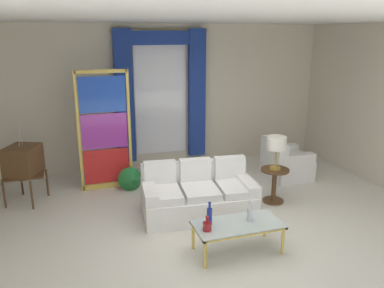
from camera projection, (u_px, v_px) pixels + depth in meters
name	position (u px, v px, depth m)	size (l,w,h in m)	color
ground_plane	(211.00, 226.00, 5.88)	(16.00, 16.00, 0.00)	silver
wall_rear	(162.00, 97.00, 8.26)	(8.00, 0.12, 3.00)	beige
ceiling_slab	(195.00, 18.00, 5.78)	(8.00, 7.60, 0.04)	white
curtained_window	(161.00, 87.00, 8.03)	(2.00, 0.17, 2.70)	white
couch_white_long	(198.00, 195.00, 6.25)	(1.84, 1.09, 0.86)	white
coffee_table	(238.00, 226.00, 5.11)	(1.16, 0.56, 0.41)	silver
bottle_blue_decanter	(250.00, 213.00, 5.14)	(0.08, 0.08, 0.29)	silver
bottle_crystal_tall	(210.00, 215.00, 5.03)	(0.07, 0.07, 0.32)	navy
bottle_amber_squat	(207.00, 225.00, 4.90)	(0.11, 0.11, 0.21)	maroon
vintage_tv	(23.00, 162.00, 6.54)	(0.70, 0.74, 1.35)	brown
armchair_white	(285.00, 164.00, 7.78)	(0.84, 0.84, 0.80)	white
stained_glass_divider	(105.00, 133.00, 7.05)	(0.95, 0.05, 2.20)	gold
peacock_figurine	(131.00, 180.00, 7.11)	(0.44, 0.60, 0.50)	beige
round_side_table	(274.00, 182.00, 6.64)	(0.48, 0.48, 0.59)	brown
table_lamp_brass	(277.00, 145.00, 6.46)	(0.32, 0.32, 0.57)	#B29338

